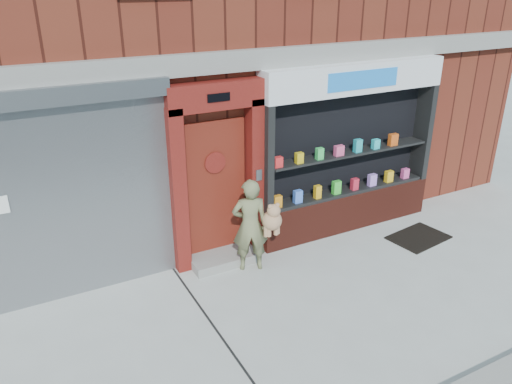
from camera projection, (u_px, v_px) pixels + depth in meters
ground at (322, 305)px, 7.06m from camera, size 80.00×80.00×0.00m
shutter_bay at (60, 185)px, 6.65m from camera, size 3.10×0.30×3.04m
red_door_bay at (217, 176)px, 7.67m from camera, size 1.52×0.58×2.90m
pharmacy_bay at (349, 157)px, 8.74m from camera, size 3.50×0.41×3.00m
woman at (253, 224)px, 7.67m from camera, size 0.80×0.53×1.52m
doormat at (418, 237)px, 8.86m from camera, size 1.10×0.85×0.03m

